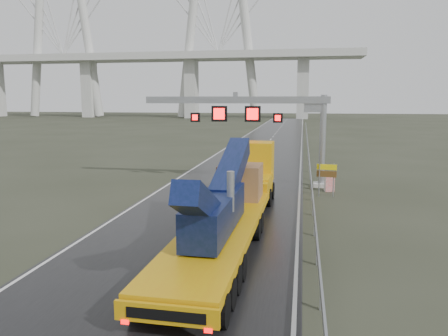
% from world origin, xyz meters
% --- Properties ---
extents(ground, '(400.00, 400.00, 0.00)m').
position_xyz_m(ground, '(0.00, 0.00, 0.00)').
color(ground, '#2C3021').
rests_on(ground, ground).
extents(road, '(11.00, 200.00, 0.02)m').
position_xyz_m(road, '(0.00, 40.00, 0.01)').
color(road, black).
rests_on(road, ground).
extents(guardrail, '(0.20, 140.00, 1.40)m').
position_xyz_m(guardrail, '(6.10, 30.00, 0.70)').
color(guardrail, gray).
rests_on(guardrail, ground).
extents(sign_gantry, '(14.90, 1.20, 7.42)m').
position_xyz_m(sign_gantry, '(2.10, 17.99, 5.61)').
color(sign_gantry, '#B5B6B1').
rests_on(sign_gantry, ground).
extents(heavy_haul_truck, '(3.30, 20.32, 4.76)m').
position_xyz_m(heavy_haul_truck, '(1.93, 5.97, 1.84)').
color(heavy_haul_truck, '#CA880B').
rests_on(heavy_haul_truck, ground).
extents(exit_sign_pair, '(1.38, 0.28, 2.38)m').
position_xyz_m(exit_sign_pair, '(7.10, 14.36, 1.66)').
color(exit_sign_pair, gray).
rests_on(exit_sign_pair, ground).
extents(striped_barrier, '(0.76, 0.55, 1.16)m').
position_xyz_m(striped_barrier, '(7.44, 16.25, 0.58)').
color(striped_barrier, red).
rests_on(striped_barrier, ground).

